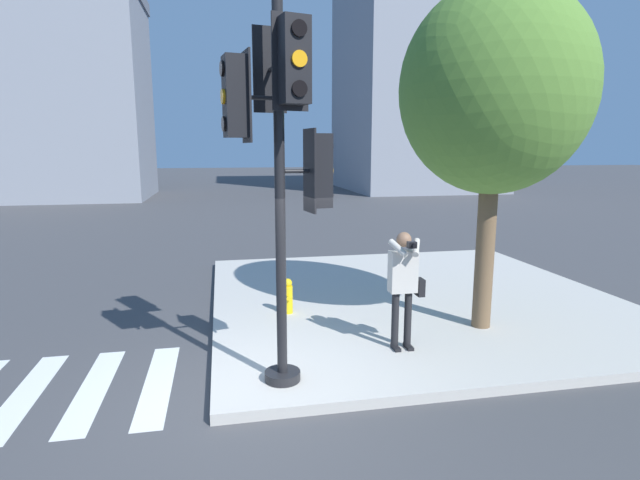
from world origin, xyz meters
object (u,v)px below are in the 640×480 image
at_px(person_photographer, 404,279).
at_px(street_tree, 495,91).
at_px(fire_hydrant, 288,296).
at_px(traffic_signal_pole, 280,136).

relative_size(person_photographer, street_tree, 0.32).
relative_size(street_tree, fire_hydrant, 8.52).
xyz_separation_m(traffic_signal_pole, street_tree, (3.52, 1.34, 0.74)).
xyz_separation_m(person_photographer, fire_hydrant, (-1.47, 1.94, -0.74)).
distance_m(traffic_signal_pole, person_photographer, 2.87).
bearing_deg(traffic_signal_pole, street_tree, 20.84).
bearing_deg(person_photographer, traffic_signal_pole, -159.19).
xyz_separation_m(street_tree, fire_hydrant, (-3.10, 1.31, -3.52)).
distance_m(person_photographer, street_tree, 3.28).
bearing_deg(street_tree, fire_hydrant, 157.08).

